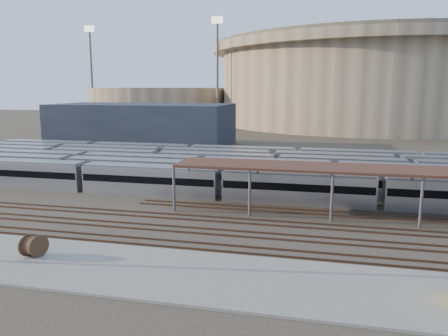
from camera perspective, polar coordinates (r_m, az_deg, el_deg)
ground at (r=46.44m, az=2.37°, el=-6.66°), size 420.00×420.00×0.00m
apron at (r=34.29m, az=-10.97°, el=-12.96°), size 50.00×9.00×0.20m
subway_trains at (r=63.45m, az=8.49°, el=-0.49°), size 125.77×23.90×3.60m
empty_tracks at (r=41.75m, az=1.07°, el=-8.49°), size 170.00×9.62×0.18m
stadium at (r=184.46m, az=18.65°, el=10.66°), size 124.00×124.00×32.50m
secondary_arena at (r=186.69m, az=-8.43°, el=8.16°), size 56.00×56.00×14.00m
service_building at (r=108.05m, az=-10.57°, el=5.57°), size 42.00×20.00×10.00m
floodlight_0 at (r=158.51m, az=-0.89°, el=12.84°), size 4.00×1.00×38.40m
floodlight_1 at (r=188.48m, az=-16.93°, el=12.00°), size 4.00×1.00×38.40m
floodlight_3 at (r=204.61m, az=8.17°, el=12.16°), size 4.00×1.00×38.40m
cable_reel_east at (r=38.80m, az=-23.60°, el=-9.28°), size 1.54×2.03×1.80m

